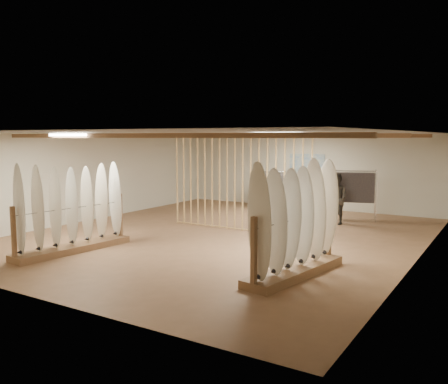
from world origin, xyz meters
The scene contains 16 objects.
floor centered at (0.00, 0.00, 0.00)m, with size 12.00×12.00×0.00m, color #8C6243.
ceiling centered at (0.00, 0.00, 2.80)m, with size 12.00×12.00×0.00m, color gray.
wall_back centered at (0.00, 6.00, 1.40)m, with size 12.00×12.00×0.00m, color beige.
wall_front centered at (0.00, -6.00, 1.40)m, with size 12.00×12.00×0.00m, color beige.
wall_left centered at (-5.00, 0.00, 1.40)m, with size 12.00×12.00×0.00m, color beige.
wall_right centered at (5.00, 0.00, 1.40)m, with size 12.00×12.00×0.00m, color beige.
ceiling_slats centered at (0.00, 0.00, 2.72)m, with size 9.50×6.12×0.10m, color brown.
light_panels centered at (0.00, 0.00, 2.74)m, with size 1.20×0.35×0.06m, color white.
bamboo_partition centered at (0.00, 0.80, 1.40)m, with size 4.45×0.05×2.78m.
poster centered at (0.00, 5.98, 1.60)m, with size 1.40×0.03×0.90m, color #346DB6.
rack_left centered at (-2.08, -3.43, 0.71)m, with size 0.91×3.00×2.07m.
rack_right centered at (3.17, -2.51, 0.76)m, with size 1.05×2.83×2.23m.
clothing_rack_a centered at (-1.02, 5.00, 0.95)m, with size 1.32×0.67×1.46m.
clothing_rack_b centered at (2.25, 4.12, 1.08)m, with size 1.49×0.83×1.66m.
shopper_a centered at (-0.28, 3.67, 0.88)m, with size 0.64×0.44×1.76m, color #25232A.
shopper_b centered at (2.07, 3.23, 0.91)m, with size 0.88×0.68×1.81m, color #322D26.
Camera 1 is at (6.70, -10.89, 2.69)m, focal length 38.00 mm.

